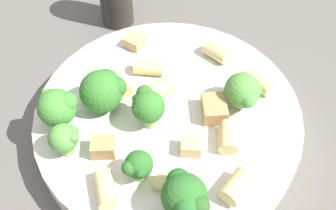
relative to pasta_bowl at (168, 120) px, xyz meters
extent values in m
plane|color=#5B5651|center=(0.00, 0.00, -0.02)|extent=(2.00, 2.00, 0.00)
cylinder|color=silver|center=(0.00, 0.00, 0.00)|extent=(0.24, 0.24, 0.03)
cylinder|color=beige|center=(0.00, 0.00, 0.01)|extent=(0.21, 0.21, 0.01)
torus|color=silver|center=(0.00, 0.00, 0.01)|extent=(0.23, 0.23, 0.00)
cylinder|color=#93B766|center=(-0.01, -0.07, 0.02)|extent=(0.01, 0.01, 0.01)
sphere|color=#2D6B28|center=(-0.01, -0.07, 0.03)|extent=(0.02, 0.02, 0.02)
sphere|color=#285E24|center=(-0.01, -0.06, 0.03)|extent=(0.01, 0.01, 0.01)
sphere|color=#295D25|center=(-0.01, -0.08, 0.03)|extent=(0.01, 0.01, 0.01)
sphere|color=#2F692A|center=(-0.01, -0.07, 0.03)|extent=(0.01, 0.01, 0.01)
cylinder|color=#84AD60|center=(-0.06, -0.01, 0.02)|extent=(0.01, 0.01, 0.01)
sphere|color=#387A2D|center=(-0.06, -0.01, 0.03)|extent=(0.04, 0.04, 0.04)
sphere|color=#38682E|center=(-0.06, 0.01, 0.04)|extent=(0.02, 0.02, 0.02)
sphere|color=#316B2C|center=(-0.05, 0.00, 0.04)|extent=(0.02, 0.02, 0.02)
cylinder|color=#93B766|center=(0.03, -0.09, 0.02)|extent=(0.01, 0.01, 0.01)
sphere|color=#2D6B28|center=(0.03, -0.09, 0.04)|extent=(0.03, 0.03, 0.03)
sphere|color=#286928|center=(0.03, -0.10, 0.04)|extent=(0.02, 0.02, 0.02)
sphere|color=#276325|center=(0.02, -0.08, 0.04)|extent=(0.02, 0.02, 0.02)
sphere|color=#2E5C24|center=(0.04, -0.10, 0.04)|extent=(0.02, 0.02, 0.02)
cylinder|color=#84AD60|center=(-0.01, -0.02, 0.02)|extent=(0.01, 0.01, 0.02)
sphere|color=#387A2D|center=(-0.01, -0.02, 0.04)|extent=(0.03, 0.03, 0.03)
sphere|color=#326829|center=(-0.02, -0.01, 0.04)|extent=(0.01, 0.01, 0.01)
sphere|color=#33772E|center=(-0.02, -0.01, 0.04)|extent=(0.01, 0.01, 0.01)
sphere|color=#366E2F|center=(-0.02, -0.02, 0.04)|extent=(0.01, 0.01, 0.01)
cylinder|color=#84AD60|center=(-0.07, -0.06, 0.02)|extent=(0.01, 0.01, 0.01)
sphere|color=#569942|center=(-0.07, -0.06, 0.03)|extent=(0.02, 0.02, 0.02)
sphere|color=#568D44|center=(-0.06, -0.06, 0.04)|extent=(0.01, 0.01, 0.01)
sphere|color=#558343|center=(-0.07, -0.05, 0.03)|extent=(0.01, 0.01, 0.01)
cylinder|color=#93B766|center=(-0.09, -0.03, 0.02)|extent=(0.01, 0.01, 0.01)
sphere|color=#478E38|center=(-0.09, -0.03, 0.04)|extent=(0.03, 0.03, 0.03)
sphere|color=#488C3A|center=(-0.10, -0.03, 0.04)|extent=(0.01, 0.01, 0.01)
sphere|color=#409236|center=(-0.08, -0.03, 0.04)|extent=(0.02, 0.02, 0.02)
cylinder|color=#84AD60|center=(0.06, 0.02, 0.02)|extent=(0.01, 0.01, 0.01)
sphere|color=#569942|center=(0.06, 0.02, 0.03)|extent=(0.03, 0.03, 0.03)
sphere|color=#4D9D43|center=(0.07, 0.01, 0.03)|extent=(0.01, 0.01, 0.01)
sphere|color=#4D9038|center=(0.07, 0.02, 0.03)|extent=(0.01, 0.01, 0.01)
cylinder|color=#E0C67F|center=(-0.03, -0.09, 0.02)|extent=(0.03, 0.03, 0.01)
cylinder|color=#E0C67F|center=(0.07, 0.04, 0.02)|extent=(0.03, 0.03, 0.01)
cylinder|color=#E0C67F|center=(0.07, -0.07, 0.02)|extent=(0.03, 0.03, 0.02)
cylinder|color=#E0C67F|center=(0.03, 0.08, 0.02)|extent=(0.03, 0.03, 0.02)
cylinder|color=#E0C67F|center=(-0.01, 0.02, 0.02)|extent=(0.03, 0.03, 0.02)
cylinder|color=#E0C67F|center=(-0.03, 0.04, 0.02)|extent=(0.03, 0.02, 0.01)
cylinder|color=#E0C67F|center=(0.01, -0.07, 0.02)|extent=(0.02, 0.02, 0.01)
cylinder|color=#E0C67F|center=(0.05, -0.02, 0.02)|extent=(0.02, 0.03, 0.02)
cylinder|color=#E0C67F|center=(-0.05, 0.02, 0.02)|extent=(0.02, 0.03, 0.01)
cube|color=tan|center=(-0.04, -0.05, 0.02)|extent=(0.02, 0.02, 0.01)
cube|color=tan|center=(0.03, -0.04, 0.02)|extent=(0.02, 0.02, 0.01)
cube|color=tan|center=(-0.05, 0.08, 0.02)|extent=(0.02, 0.02, 0.01)
cube|color=tan|center=(0.04, 0.01, 0.02)|extent=(0.03, 0.03, 0.02)
camera|label=1|loc=(0.04, -0.22, 0.31)|focal=45.00mm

